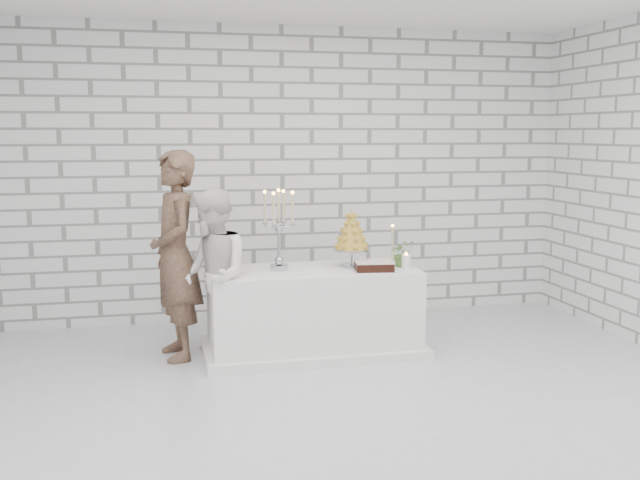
{
  "coord_description": "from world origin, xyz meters",
  "views": [
    {
      "loc": [
        -1.31,
        -4.96,
        1.93
      ],
      "look_at": [
        0.03,
        0.88,
        1.05
      ],
      "focal_mm": 41.14,
      "sensor_mm": 36.0,
      "label": 1
    }
  ],
  "objects_px": {
    "bride": "(212,277)",
    "groom": "(175,255)",
    "cake_table": "(313,311)",
    "candelabra": "(279,230)",
    "croquembouche": "(352,238)"
  },
  "relations": [
    {
      "from": "groom",
      "to": "croquembouche",
      "type": "height_order",
      "value": "groom"
    },
    {
      "from": "bride",
      "to": "croquembouche",
      "type": "relative_size",
      "value": 2.93
    },
    {
      "from": "candelabra",
      "to": "bride",
      "type": "bearing_deg",
      "value": -165.6
    },
    {
      "from": "groom",
      "to": "bride",
      "type": "bearing_deg",
      "value": 37.88
    },
    {
      "from": "bride",
      "to": "croquembouche",
      "type": "distance_m",
      "value": 1.28
    },
    {
      "from": "bride",
      "to": "candelabra",
      "type": "distance_m",
      "value": 0.71
    },
    {
      "from": "croquembouche",
      "to": "groom",
      "type": "bearing_deg",
      "value": 177.3
    },
    {
      "from": "bride",
      "to": "groom",
      "type": "bearing_deg",
      "value": -135.0
    },
    {
      "from": "groom",
      "to": "cake_table",
      "type": "bearing_deg",
      "value": 72.72
    },
    {
      "from": "bride",
      "to": "candelabra",
      "type": "xyz_separation_m",
      "value": [
        0.59,
        0.15,
        0.36
      ]
    },
    {
      "from": "bride",
      "to": "candelabra",
      "type": "height_order",
      "value": "bride"
    },
    {
      "from": "groom",
      "to": "candelabra",
      "type": "bearing_deg",
      "value": 72.4
    },
    {
      "from": "bride",
      "to": "candelabra",
      "type": "relative_size",
      "value": 2.1
    },
    {
      "from": "cake_table",
      "to": "croquembouche",
      "type": "relative_size",
      "value": 3.56
    },
    {
      "from": "groom",
      "to": "bride",
      "type": "relative_size",
      "value": 1.21
    }
  ]
}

